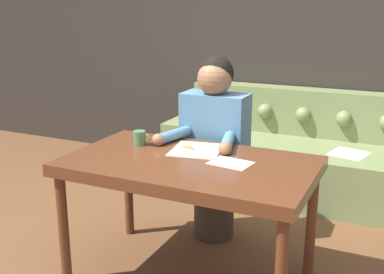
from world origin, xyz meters
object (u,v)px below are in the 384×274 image
Objects in this scene: couch at (297,157)px; person at (214,146)px; scissors at (192,149)px; mug at (140,138)px; dining_table at (189,173)px.

couch is 1.68× the size of person.
person is 0.37m from scissors.
person reaches higher than scissors.
mug is at bearing -127.89° from person.
dining_table is 1.10× the size of person.
person reaches higher than mug.
person is 5.56× the size of scissors.
person reaches higher than dining_table.
couch is at bearing 77.95° from scissors.
person is at bearing 98.03° from dining_table.
mug is (-0.41, 0.14, 0.12)m from dining_table.
dining_table is at bearing -81.97° from person.
dining_table is 0.22m from scissors.
dining_table is at bearing -98.14° from couch.
dining_table is 6.12× the size of scissors.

